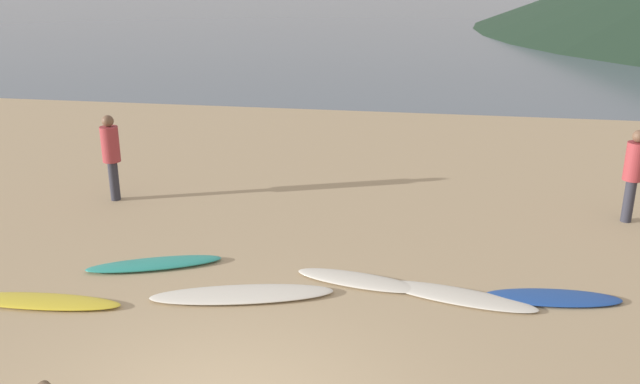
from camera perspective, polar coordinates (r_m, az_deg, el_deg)
The scene contains 10 objects.
ground_plane at distance 16.38m, azimuth 1.76°, elevation 2.30°, with size 120.00×120.00×0.20m, color tan.
ocean_water at distance 71.21m, azimuth 7.94°, elevation 15.46°, with size 140.00×100.00×0.01m, color slate.
surfboard_0 at distance 10.56m, azimuth -22.39°, elevation -8.48°, with size 2.36×0.48×0.09m, color yellow.
surfboard_1 at distance 11.18m, azimuth -13.72°, elevation -5.88°, with size 2.12×0.46×0.10m, color teal.
surfboard_2 at distance 10.02m, azimuth -6.55°, elevation -8.53°, with size 2.66×0.59×0.09m, color silver.
surfboard_3 at distance 10.39m, azimuth 3.29°, elevation -7.41°, with size 1.97×0.50×0.08m, color silver.
surfboard_4 at distance 10.13m, azimuth 11.51°, elevation -8.55°, with size 2.26×0.53×0.07m, color silver.
surfboard_5 at distance 10.45m, azimuth 18.96°, elevation -8.39°, with size 1.96×0.55×0.07m, color #1E479E.
person_0 at distance 14.06m, azimuth -17.14°, elevation 3.33°, with size 0.35×0.35×1.75m.
person_1 at distance 13.58m, azimuth 24.85°, elevation 1.80°, with size 0.35×0.35×1.75m.
Camera 1 is at (2.04, -5.52, 4.73)m, focal length 38.13 mm.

